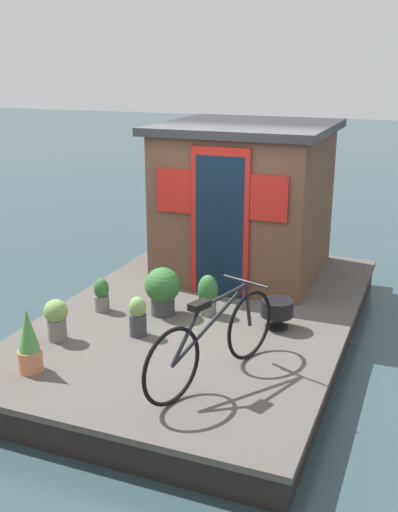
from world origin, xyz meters
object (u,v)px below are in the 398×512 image
potted_plant_lavender (163,289)px  charcoal_grill (277,309)px  houseboat_cabin (246,199)px  potted_plant_basil (102,295)px  potted_plant_sage (56,318)px  bicycle (214,340)px  potted_plant_fern (208,294)px  potted_plant_mint (29,342)px  potted_plant_ivy (138,316)px

potted_plant_lavender → charcoal_grill: bearing=-85.0°
houseboat_cabin → potted_plant_basil: (-1.95, 1.08, -0.81)m
houseboat_cabin → potted_plant_sage: size_ratio=5.01×
bicycle → potted_plant_fern: (1.35, 0.57, -0.14)m
bicycle → potted_plant_mint: (-0.49, 1.61, -0.09)m
potted_plant_fern → charcoal_grill: 0.82m
potted_plant_sage → potted_plant_basil: 0.84m
bicycle → charcoal_grill: size_ratio=4.84×
potted_plant_lavender → potted_plant_basil: 0.72m
potted_plant_lavender → potted_plant_sage: potted_plant_lavender is taller
potted_plant_ivy → potted_plant_mint: bearing=152.1°
bicycle → potted_plant_ivy: bicycle is taller
potted_plant_fern → potted_plant_basil: bearing=106.6°
potted_plant_lavender → potted_plant_mint: 1.75m
houseboat_cabin → charcoal_grill: (-1.67, -0.89, -0.79)m
potted_plant_lavender → potted_plant_ivy: size_ratio=1.28×
houseboat_cabin → bicycle: (-2.95, -0.65, -0.62)m
potted_plant_lavender → bicycle: bearing=-138.4°
bicycle → potted_plant_basil: bicycle is taller
potted_plant_sage → potted_plant_basil: potted_plant_sage is taller
houseboat_cabin → potted_plant_mint: size_ratio=3.57×
potted_plant_sage → charcoal_grill: size_ratio=1.26×
potted_plant_sage → potted_plant_ivy: 0.82m
potted_plant_lavender → potted_plant_sage: bearing=144.5°
potted_plant_lavender → potted_plant_mint: size_ratio=0.89×
bicycle → potted_plant_sage: (0.17, 1.76, -0.14)m
potted_plant_mint → potted_plant_ivy: 1.20m
bicycle → potted_plant_fern: size_ratio=3.61×
potted_plant_mint → charcoal_grill: (1.77, -1.85, -0.08)m
potted_plant_fern → potted_plant_ivy: bearing=148.8°
potted_plant_sage → potted_plant_ivy: bearing=-60.8°
potted_plant_fern → potted_plant_mint: bearing=150.7°
potted_plant_basil → potted_plant_fern: bearing=-73.4°
potted_plant_fern → potted_plant_sage: 1.68m
houseboat_cabin → charcoal_grill: houseboat_cabin is taller
houseboat_cabin → potted_plant_fern: houseboat_cabin is taller
potted_plant_fern → potted_plant_sage: potted_plant_fern is taller
potted_plant_ivy → bicycle: bearing=-118.6°
potted_plant_fern → potted_plant_lavender: bearing=110.8°
houseboat_cabin → potted_plant_lavender: size_ratio=4.02×
houseboat_cabin → potted_plant_sage: bearing=158.2°
potted_plant_ivy → potted_plant_basil: size_ratio=1.10×
potted_plant_lavender → potted_plant_mint: potted_plant_mint is taller
potted_plant_mint → bicycle: bearing=-73.1°
potted_plant_fern → bicycle: bearing=-157.1°
potted_plant_mint → charcoal_grill: size_ratio=1.77×
potted_plant_mint → potted_plant_basil: (1.50, 0.13, -0.10)m
houseboat_cabin → potted_plant_basil: houseboat_cabin is taller
potted_plant_fern → potted_plant_mint: 2.11m
houseboat_cabin → potted_plant_mint: (-3.44, 0.96, -0.71)m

